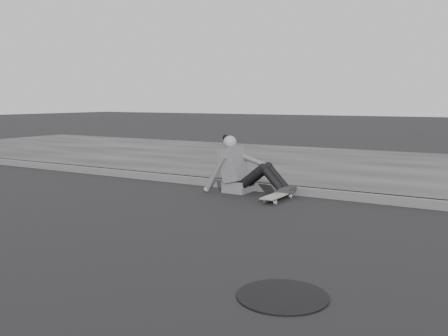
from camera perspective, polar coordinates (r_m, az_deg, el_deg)
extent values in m
plane|color=black|center=(5.22, -1.56, -7.75)|extent=(80.00, 80.00, 0.00)
cube|color=#4C4C4C|center=(7.46, 9.08, -2.64)|extent=(24.00, 0.16, 0.12)
cube|color=#333333|center=(10.30, 15.30, 0.05)|extent=(24.00, 6.00, 0.12)
cylinder|color=black|center=(3.70, 6.71, -14.35)|extent=(0.66, 0.66, 0.01)
cylinder|color=#989893|center=(6.85, 4.74, -3.79)|extent=(0.03, 0.05, 0.05)
cylinder|color=#989893|center=(6.78, 5.88, -3.91)|extent=(0.03, 0.05, 0.05)
cylinder|color=#989893|center=(7.31, 6.53, -3.07)|extent=(0.03, 0.05, 0.05)
cylinder|color=#989893|center=(7.25, 7.61, -3.18)|extent=(0.03, 0.05, 0.05)
cube|color=#313133|center=(6.81, 5.31, -3.62)|extent=(0.16, 0.04, 0.03)
cube|color=#313133|center=(7.27, 7.07, -2.91)|extent=(0.16, 0.04, 0.03)
cube|color=slate|center=(7.04, 6.22, -3.05)|extent=(0.20, 0.78, 0.02)
cube|color=#4F4F52|center=(7.61, 1.52, -2.11)|extent=(0.36, 0.34, 0.18)
cube|color=#4F4F52|center=(7.59, 1.07, 0.46)|extent=(0.37, 0.40, 0.57)
cube|color=#4F4F52|center=(7.64, 0.22, 1.42)|extent=(0.14, 0.30, 0.20)
cylinder|color=gray|center=(7.59, 0.74, 2.28)|extent=(0.09, 0.09, 0.08)
sphere|color=gray|center=(7.59, 0.68, 2.97)|extent=(0.20, 0.20, 0.20)
sphere|color=black|center=(7.64, 0.17, 3.53)|extent=(0.09, 0.09, 0.09)
cylinder|color=black|center=(7.35, 3.33, -0.93)|extent=(0.43, 0.13, 0.39)
cylinder|color=black|center=(7.51, 3.96, -0.75)|extent=(0.43, 0.13, 0.39)
cylinder|color=black|center=(7.22, 5.44, -1.15)|extent=(0.35, 0.11, 0.36)
cylinder|color=black|center=(7.38, 6.04, -0.96)|extent=(0.35, 0.11, 0.36)
sphere|color=black|center=(7.26, 4.49, 0.02)|extent=(0.13, 0.13, 0.13)
sphere|color=black|center=(7.42, 5.10, 0.18)|extent=(0.13, 0.13, 0.13)
cube|color=#262626|center=(7.17, 6.76, -2.51)|extent=(0.24, 0.08, 0.07)
cube|color=#262626|center=(7.33, 7.33, -2.29)|extent=(0.24, 0.08, 0.07)
cylinder|color=#4F4F52|center=(7.53, -1.05, -0.67)|extent=(0.38, 0.08, 0.58)
sphere|color=gray|center=(7.64, -2.04, -2.45)|extent=(0.08, 0.08, 0.08)
cylinder|color=#4F4F52|center=(7.61, 3.23, 0.92)|extent=(0.48, 0.08, 0.21)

